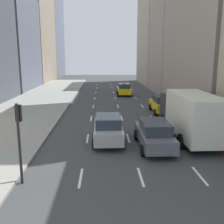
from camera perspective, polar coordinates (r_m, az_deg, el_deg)
sidewalk_left at (r=31.76m, az=-16.39°, el=1.57°), size 8.00×66.00×0.15m
lane_markings at (r=26.93m, az=1.66°, el=0.11°), size 5.72×56.00×0.01m
building_row_left at (r=47.10m, az=-21.66°, el=18.61°), size 6.00×84.35×29.97m
building_row_right at (r=36.96m, az=16.43°, el=19.48°), size 6.00×58.18×26.36m
taxi_lead at (r=38.45m, az=2.61°, el=4.97°), size 2.02×4.40×1.87m
taxi_second at (r=26.65m, az=10.84°, el=1.70°), size 2.02×4.40×1.87m
sedan_black_near at (r=16.32m, az=9.17°, el=-4.72°), size 2.02×4.93×1.70m
sedan_silver_behind at (r=17.27m, az=-0.85°, el=-3.54°), size 2.02×4.74×1.77m
box_truck at (r=18.72m, az=16.50°, el=-0.28°), size 2.58×8.40×3.15m
traffic_light_pole at (r=11.93m, az=-19.59°, el=-3.80°), size 0.24×0.42×3.60m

